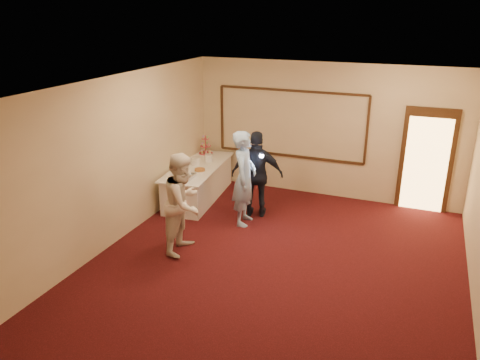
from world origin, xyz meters
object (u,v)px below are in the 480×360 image
object	(u,v)px
pavlova_tray	(184,175)
man	(244,178)
plate_stack_b	(209,158)
woman	(184,203)
tart	(200,170)
plate_stack_a	(195,161)
buffet_table	(198,182)
cupcake_stand	(206,146)
guest	(257,174)

from	to	relation	value
pavlova_tray	man	world-z (taller)	man
plate_stack_b	woman	bearing A→B (deg)	-73.49
pavlova_tray	tart	bearing A→B (deg)	79.82
plate_stack_a	woman	world-z (taller)	woman
plate_stack_a	woman	bearing A→B (deg)	-67.53
plate_stack_a	man	bearing A→B (deg)	-29.58
tart	man	bearing A→B (deg)	-22.53
plate_stack_a	tart	bearing A→B (deg)	-50.96
pavlova_tray	buffet_table	bearing A→B (deg)	96.99
man	woman	distance (m)	1.54
plate_stack_b	tart	xyz separation A→B (m)	(0.12, -0.70, -0.05)
pavlova_tray	cupcake_stand	distance (m)	1.80
woman	guest	world-z (taller)	same
buffet_table	man	distance (m)	1.74
pavlova_tray	tart	world-z (taller)	pavlova_tray
pavlova_tray	tart	size ratio (longest dim) A/B	2.01
buffet_table	cupcake_stand	world-z (taller)	cupcake_stand
cupcake_stand	tart	world-z (taller)	cupcake_stand
cupcake_stand	plate_stack_a	distance (m)	0.90
man	guest	size ratio (longest dim) A/B	1.06
cupcake_stand	plate_stack_b	bearing A→B (deg)	-57.26
plate_stack_a	woman	distance (m)	2.48
cupcake_stand	man	bearing A→B (deg)	-45.81
man	guest	world-z (taller)	man
plate_stack_a	guest	world-z (taller)	guest
guest	woman	bearing A→B (deg)	55.77
pavlova_tray	woman	size ratio (longest dim) A/B	0.29
man	guest	bearing A→B (deg)	-19.84
pavlova_tray	plate_stack_b	distance (m)	1.24
plate_stack_b	cupcake_stand	bearing A→B (deg)	122.74
plate_stack_a	woman	size ratio (longest dim) A/B	0.12
plate_stack_b	man	distance (m)	1.82
plate_stack_a	man	size ratio (longest dim) A/B	0.11
plate_stack_a	man	world-z (taller)	man
man	plate_stack_a	bearing A→B (deg)	53.79
cupcake_stand	tart	xyz separation A→B (m)	(0.45, -1.22, -0.15)
buffet_table	guest	distance (m)	1.66
plate_stack_a	guest	distance (m)	1.67
pavlova_tray	cupcake_stand	bearing A→B (deg)	101.55
man	woman	size ratio (longest dim) A/B	1.06
buffet_table	man	xyz separation A→B (m)	(1.43, -0.81, 0.56)
buffet_table	pavlova_tray	xyz separation A→B (m)	(0.10, -0.83, 0.46)
pavlova_tray	plate_stack_a	size ratio (longest dim) A/B	2.45
tart	guest	distance (m)	1.34
plate_stack_a	cupcake_stand	bearing A→B (deg)	101.10
man	guest	distance (m)	0.45
buffet_table	tart	world-z (taller)	tart
buffet_table	pavlova_tray	bearing A→B (deg)	-83.01
tart	pavlova_tray	bearing A→B (deg)	-100.18
man	cupcake_stand	bearing A→B (deg)	37.56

